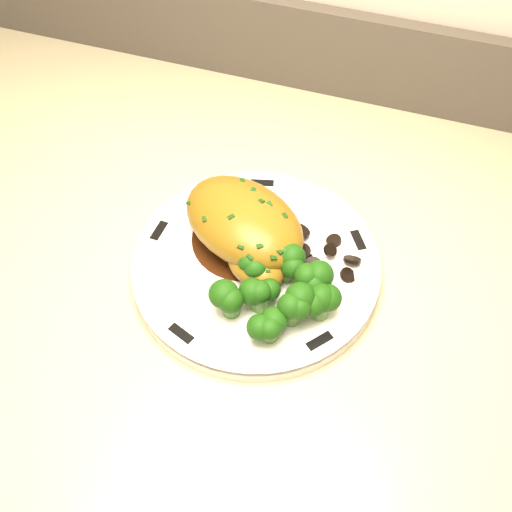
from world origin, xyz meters
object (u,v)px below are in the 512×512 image
(counter, at_px, (30,347))
(plate, at_px, (256,267))
(broccoli_florets, at_px, (279,291))
(chicken_breast, at_px, (245,227))

(counter, bearing_deg, plate, -1.04)
(counter, xyz_separation_m, plate, (0.41, -0.01, 0.42))
(counter, height_order, plate, counter)
(plate, xyz_separation_m, broccoli_florets, (0.04, -0.04, 0.03))
(counter, xyz_separation_m, chicken_breast, (0.39, 0.01, 0.45))
(counter, relative_size, broccoli_florets, 17.13)
(broccoli_florets, bearing_deg, chicken_breast, 131.14)
(chicken_breast, bearing_deg, broccoli_florets, -21.75)
(plate, height_order, broccoli_florets, broccoli_florets)
(counter, height_order, chicken_breast, counter)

